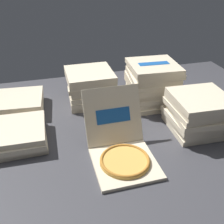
{
  "coord_description": "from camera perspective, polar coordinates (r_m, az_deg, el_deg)",
  "views": [
    {
      "loc": [
        -0.48,
        -1.57,
        1.18
      ],
      "look_at": [
        -0.02,
        0.1,
        0.14
      ],
      "focal_mm": 42.56,
      "sensor_mm": 36.0,
      "label": 1
    }
  ],
  "objects": [
    {
      "name": "pizza_stack_left_far",
      "position": [
        2.38,
        8.61,
        5.99
      ],
      "size": [
        0.46,
        0.46,
        0.38
      ],
      "color": "beige",
      "rests_on": "ground_plane"
    },
    {
      "name": "water_bottle_2",
      "position": [
        2.97,
        8.3,
        9.44
      ],
      "size": [
        0.06,
        0.06,
        0.23
      ],
      "color": "silver",
      "rests_on": "ground_plane"
    },
    {
      "name": "pizza_stack_left_mid",
      "position": [
        2.1,
        17.99,
        -0.15
      ],
      "size": [
        0.44,
        0.45,
        0.29
      ],
      "color": "beige",
      "rests_on": "ground_plane"
    },
    {
      "name": "water_bottle_0",
      "position": [
        2.94,
        9.73,
        9.11
      ],
      "size": [
        0.06,
        0.06,
        0.23
      ],
      "color": "silver",
      "rests_on": "ground_plane"
    },
    {
      "name": "pizza_stack_center_far",
      "position": [
        2.42,
        -4.54,
        5.51
      ],
      "size": [
        0.45,
        0.45,
        0.29
      ],
      "color": "beige",
      "rests_on": "ground_plane"
    },
    {
      "name": "open_pizza_box",
      "position": [
        1.77,
        2.0,
        -7.66
      ],
      "size": [
        0.4,
        0.58,
        0.39
      ],
      "color": "beige",
      "rests_on": "ground_plane"
    },
    {
      "name": "pizza_stack_right_near",
      "position": [
        2.02,
        -19.76,
        -4.73
      ],
      "size": [
        0.42,
        0.43,
        0.13
      ],
      "color": "beige",
      "rests_on": "ground_plane"
    },
    {
      "name": "ground_plane",
      "position": [
        2.03,
        1.17,
        -4.98
      ],
      "size": [
        3.2,
        2.4,
        0.02
      ],
      "primitive_type": "cube",
      "color": "#38383D"
    },
    {
      "name": "pizza_stack_center_near",
      "position": [
        2.44,
        -19.42,
        1.71
      ],
      "size": [
        0.44,
        0.44,
        0.13
      ],
      "color": "beige",
      "rests_on": "ground_plane"
    },
    {
      "name": "water_bottle_1",
      "position": [
        2.89,
        7.52,
        8.92
      ],
      "size": [
        0.06,
        0.06,
        0.23
      ],
      "color": "white",
      "rests_on": "ground_plane"
    }
  ]
}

